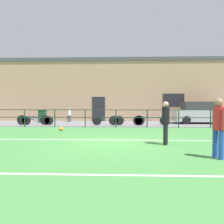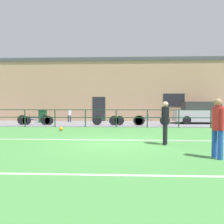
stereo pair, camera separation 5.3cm
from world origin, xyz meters
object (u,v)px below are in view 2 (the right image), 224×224
Objects in this scene: spectator_child at (69,114)px; parked_car_red at (203,113)px; bicycle_parked_3 at (108,120)px; player_goalkeeper at (165,120)px; soccer_ball_match at (61,129)px; bicycle_parked_2 at (38,120)px; bicycle_parked_0 at (152,120)px; bicycle_parked_1 at (34,120)px; player_striker at (218,125)px; bicycle_parked_4 at (126,120)px; trash_bin_0 at (43,116)px.

spectator_child is 10.49m from parked_car_red.
player_goalkeeper is at bearing -70.46° from bicycle_parked_3.
player_goalkeeper is at bearing -39.38° from soccer_ball_match.
bicycle_parked_2 is 1.00× the size of bicycle_parked_3.
soccer_ball_match is 10.81m from parked_car_red.
parked_car_red is at bearing 23.93° from bicycle_parked_0.
parked_car_red is 1.95× the size of bicycle_parked_2.
bicycle_parked_1 is (-8.36, -0.00, 0.01)m from bicycle_parked_0.
player_goalkeeper is 10.82m from bicycle_parked_1.
player_goalkeeper is 2.40m from player_striker.
spectator_child is at bearing 149.72° from bicycle_parked_4.
parked_car_red reaches higher than spectator_child.
player_goalkeeper is 12.45m from trash_bin_0.
parked_car_red is 12.50m from trash_bin_0.
parked_car_red is at bearing -1.74° from trash_bin_0.
spectator_child reaches higher than bicycle_parked_2.
soccer_ball_match is 5.95m from spectator_child.
bicycle_parked_0 is (5.53, 3.19, 0.26)m from soccer_ball_match.
trash_bin_0 reaches higher than bicycle_parked_4.
bicycle_parked_2 is at bearing -0.00° from bicycle_parked_1.
bicycle_parked_4 is 6.97m from trash_bin_0.
spectator_child is (-7.03, 12.18, -0.31)m from player_striker.
bicycle_parked_4 is at bearing 180.00° from bicycle_parked_0.
player_goalkeeper is 10.19m from parked_car_red.
soccer_ball_match is 0.23× the size of trash_bin_0.
player_striker reaches higher than player_goalkeeper.
spectator_child is at bearing 98.60° from soccer_ball_match.
spectator_child is (-5.96, 10.03, -0.27)m from player_goalkeeper.
bicycle_parked_4 is at bearing -0.00° from bicycle_parked_3.
parked_car_red reaches higher than bicycle_parked_1.
bicycle_parked_1 reaches higher than soccer_ball_match.
trash_bin_0 is (-0.09, 2.17, 0.13)m from bicycle_parked_1.
trash_bin_0 reaches higher than bicycle_parked_0.
spectator_child is 1.15× the size of trash_bin_0.
soccer_ball_match is at bearing 97.81° from spectator_child.
spectator_child is 0.48× the size of bicycle_parked_1.
player_striker reaches higher than trash_bin_0.
spectator_child is 2.11m from trash_bin_0.
bicycle_parked_0 is 8.73m from trash_bin_0.
bicycle_parked_1 is 0.31m from bicycle_parked_2.
player_striker is 8.85m from soccer_ball_match.
parked_car_red is 1.86× the size of bicycle_parked_4.
bicycle_parked_0 is at bearing 156.58° from spectator_child.
player_goalkeeper reaches higher than spectator_child.
bicycle_parked_1 is (-8.98, 9.51, -0.58)m from player_striker.
spectator_child is 6.96m from bicycle_parked_0.
player_goalkeeper is 1.66× the size of trash_bin_0.
bicycle_parked_3 is 5.81m from trash_bin_0.
spectator_child is at bearing 48.37° from player_goalkeeper.
bicycle_parked_1 is at bearing -180.00° from bicycle_parked_0.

